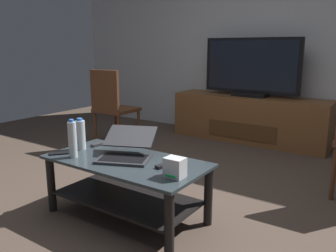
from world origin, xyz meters
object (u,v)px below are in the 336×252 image
at_px(side_chair, 112,105).
at_px(cell_phone, 59,153).
at_px(water_bottle_far, 72,139).
at_px(water_bottle_near, 80,135).
at_px(television, 251,68).
at_px(coffee_table, 126,178).
at_px(media_cabinet, 249,119).
at_px(laptop, 127,149).
at_px(soundbar_remote, 166,165).
at_px(tv_remote, 100,144).
at_px(router_box, 175,168).

bearing_deg(side_chair, cell_phone, -59.84).
bearing_deg(water_bottle_far, side_chair, 124.56).
bearing_deg(cell_phone, water_bottle_near, 114.76).
height_order(television, water_bottle_far, television).
distance_m(coffee_table, cell_phone, 0.55).
distance_m(media_cabinet, water_bottle_far, 2.71).
xyz_separation_m(laptop, cell_phone, (-0.47, -0.22, -0.05)).
distance_m(side_chair, soundbar_remote, 2.08).
xyz_separation_m(side_chair, cell_phone, (0.85, -1.46, -0.09)).
xyz_separation_m(coffee_table, tv_remote, (-0.41, 0.16, 0.15)).
bearing_deg(tv_remote, side_chair, 137.18).
relative_size(tv_remote, soundbar_remote, 1.00).
distance_m(router_box, tv_remote, 0.92).
height_order(laptop, router_box, laptop).
xyz_separation_m(television, cell_phone, (-0.42, -2.66, -0.50)).
relative_size(cell_phone, tv_remote, 0.88).
relative_size(laptop, water_bottle_far, 1.87).
bearing_deg(television, water_bottle_far, -95.80).
bearing_deg(router_box, water_bottle_near, 174.76).
xyz_separation_m(coffee_table, side_chair, (-1.35, 1.29, 0.23)).
bearing_deg(router_box, media_cabinet, 101.81).
bearing_deg(television, soundbar_remote, -80.93).
relative_size(media_cabinet, tv_remote, 12.48).
relative_size(side_chair, water_bottle_far, 3.42).
height_order(coffee_table, soundbar_remote, soundbar_remote).
xyz_separation_m(coffee_table, television, (-0.07, 2.49, 0.65)).
relative_size(water_bottle_far, cell_phone, 1.98).
bearing_deg(laptop, tv_remote, 162.94).
bearing_deg(cell_phone, tv_remote, 114.24).
xyz_separation_m(laptop, water_bottle_near, (-0.43, -0.04, 0.06)).
bearing_deg(cell_phone, soundbar_remote, 53.36).
xyz_separation_m(media_cabinet, soundbar_remote, (0.39, -2.47, 0.15)).
height_order(cell_phone, soundbar_remote, soundbar_remote).
xyz_separation_m(coffee_table, water_bottle_near, (-0.46, 0.00, 0.25)).
bearing_deg(laptop, television, 91.06).
relative_size(television, soundbar_remote, 7.75).
bearing_deg(tv_remote, soundbar_remote, -1.89).
height_order(media_cabinet, router_box, media_cabinet).
height_order(media_cabinet, water_bottle_near, water_bottle_near).
xyz_separation_m(television, side_chair, (-1.27, -1.20, -0.42)).
xyz_separation_m(media_cabinet, laptop, (0.05, -2.46, 0.20)).
relative_size(router_box, soundbar_remote, 0.77).
relative_size(television, cell_phone, 8.85).
xyz_separation_m(laptop, water_bottle_far, (-0.32, -0.22, 0.07)).
height_order(coffee_table, cell_phone, cell_phone).
bearing_deg(media_cabinet, cell_phone, -98.95).
bearing_deg(water_bottle_near, router_box, -5.24).
xyz_separation_m(television, water_bottle_far, (-0.27, -2.66, -0.37)).
relative_size(coffee_table, laptop, 2.23).
distance_m(water_bottle_near, water_bottle_far, 0.20).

